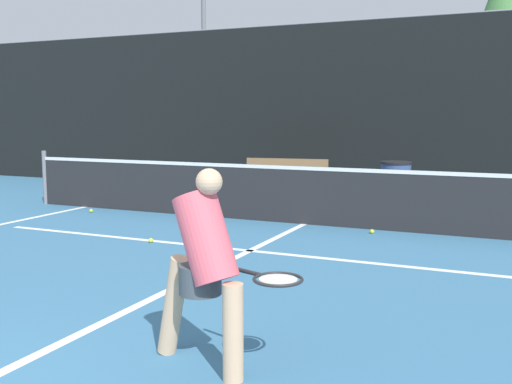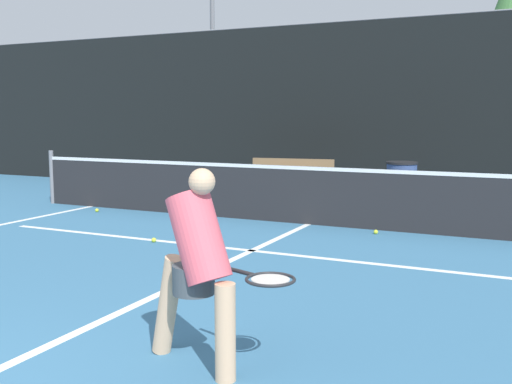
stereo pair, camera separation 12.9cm
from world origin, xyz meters
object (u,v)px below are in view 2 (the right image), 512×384
trash_bin (401,186)px  parked_car (497,160)px  player_practicing (199,262)px  courtside_bench (292,177)px

trash_bin → parked_car: bearing=76.5°
trash_bin → player_practicing: bearing=-88.3°
trash_bin → parked_car: 5.70m
player_practicing → courtside_bench: 8.57m
parked_car → trash_bin: bearing=-103.5°
parked_car → player_practicing: bearing=-94.7°
courtside_bench → trash_bin: trash_bin is taller
player_practicing → trash_bin: bearing=110.3°
player_practicing → parked_car: bearing=103.9°
courtside_bench → player_practicing: bearing=-80.9°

